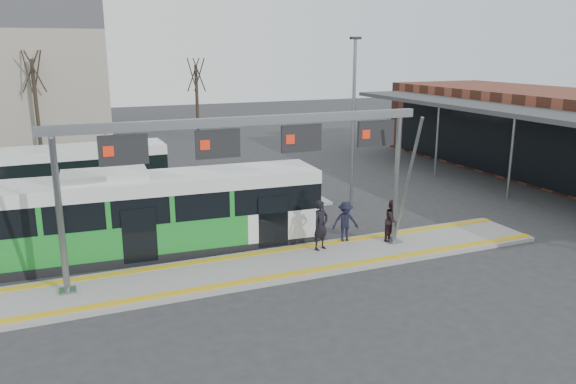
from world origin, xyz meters
The scene contains 14 objects.
ground centered at (0.00, 0.00, 0.00)m, with size 120.00×120.00×0.00m, color #2D2D30.
platform_main centered at (0.00, 0.00, 0.07)m, with size 22.00×3.00×0.15m, color gray.
platform_second centered at (-4.00, 8.00, 0.07)m, with size 20.00×3.00×0.15m, color gray.
tactile_main centered at (0.00, 0.00, 0.16)m, with size 22.00×2.65×0.02m.
tactile_second centered at (-4.00, 9.15, 0.16)m, with size 20.00×0.35×0.02m.
gantry centered at (-0.35, 0.25, 4.30)m, with size 13.00×1.68×5.20m.
hero_bus centered at (-2.96, 3.14, 1.50)m, with size 12.00×3.18×3.27m.
bg_bus_green centered at (-7.07, 11.57, 1.42)m, with size 11.57×2.71×2.88m.
passenger_a centered at (2.48, 0.67, 1.10)m, with size 0.69×0.46×1.90m, color black.
passenger_b centered at (5.55, 0.49, 0.98)m, with size 0.80×0.63×1.65m, color black.
passenger_c centered at (3.76, 1.10, 0.95)m, with size 1.04×0.60×1.61m, color black.
tree_left centered at (-7.45, 29.32, 5.82)m, with size 1.40×1.40×7.68m.
tree_mid centered at (5.25, 30.77, 5.30)m, with size 1.40×1.40×6.99m.
lamp_east centered at (6.89, 6.26, 4.27)m, with size 0.50×0.25×8.05m.
Camera 1 is at (-6.42, -17.35, 7.53)m, focal length 35.00 mm.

